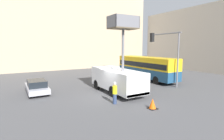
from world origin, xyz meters
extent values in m
plane|color=#4C4C4F|center=(0.00, 0.00, 0.00)|extent=(120.00, 120.00, 0.00)
cube|color=tan|center=(0.00, 26.50, 9.93)|extent=(44.00, 10.00, 19.86)
cube|color=#BCB2A3|center=(28.10, 6.85, 6.19)|extent=(10.00, 28.00, 12.39)
cube|color=white|center=(1.46, 3.30, 1.47)|extent=(2.50, 2.10, 1.99)
cube|color=white|center=(1.46, -0.20, 1.43)|extent=(2.50, 4.90, 1.91)
cube|color=red|center=(1.46, -2.61, 0.62)|extent=(2.45, 0.10, 0.24)
cylinder|color=black|center=(0.36, 3.30, 0.53)|extent=(0.30, 1.05, 1.05)
cylinder|color=black|center=(2.56, 3.30, 0.53)|extent=(0.30, 1.05, 1.05)
cylinder|color=black|center=(0.36, -0.20, 0.53)|extent=(0.30, 1.05, 1.05)
cylinder|color=black|center=(2.56, -0.20, 0.53)|extent=(0.30, 1.05, 1.05)
cylinder|color=slate|center=(1.46, -0.20, 4.34)|extent=(0.24, 0.24, 3.91)
cube|color=brown|center=(1.46, -0.20, 6.35)|extent=(2.56, 1.70, 0.10)
cube|color=slate|center=(0.22, -0.20, 6.92)|extent=(0.08, 1.70, 1.05)
cube|color=slate|center=(2.70, -0.20, 6.92)|extent=(0.08, 1.70, 1.05)
cube|color=slate|center=(1.46, 0.61, 6.92)|extent=(2.56, 0.08, 1.05)
cube|color=slate|center=(1.46, -1.02, 6.92)|extent=(2.56, 0.08, 1.05)
cube|color=navy|center=(8.99, 5.06, 1.07)|extent=(2.43, 10.28, 1.26)
cube|color=yellow|center=(8.99, 5.06, 2.47)|extent=(2.43, 10.28, 1.54)
cube|color=black|center=(8.99, 5.06, 2.24)|extent=(2.45, 9.87, 0.68)
cylinder|color=black|center=(7.93, 8.25, 0.52)|extent=(0.30, 1.03, 1.03)
cylinder|color=black|center=(10.05, 8.25, 0.52)|extent=(0.30, 1.03, 1.03)
cylinder|color=black|center=(7.93, 1.88, 0.52)|extent=(0.30, 1.03, 1.03)
cylinder|color=black|center=(10.05, 1.88, 0.52)|extent=(0.30, 1.03, 1.03)
cylinder|color=slate|center=(8.85, -0.48, 3.19)|extent=(0.18, 0.18, 6.37)
cylinder|color=slate|center=(6.90, -0.40, 6.07)|extent=(0.28, 3.90, 0.13)
cube|color=black|center=(4.95, -0.33, 5.62)|extent=(0.33, 0.33, 0.90)
sphere|color=red|center=(4.95, -0.33, 5.87)|extent=(0.20, 0.20, 0.20)
cylinder|color=navy|center=(-0.53, -2.03, 0.42)|extent=(0.32, 0.32, 0.84)
cylinder|color=yellow|center=(-0.53, -2.03, 1.18)|extent=(0.38, 0.38, 0.67)
sphere|color=tan|center=(-0.53, -2.03, 1.63)|extent=(0.23, 0.23, 0.23)
sphere|color=white|center=(-0.53, -2.03, 1.73)|extent=(0.24, 0.24, 0.24)
cylinder|color=navy|center=(5.05, 2.76, 0.42)|extent=(0.32, 0.32, 0.84)
cylinder|color=yellow|center=(5.05, 2.76, 1.18)|extent=(0.38, 0.38, 0.67)
sphere|color=tan|center=(5.05, 2.76, 1.62)|extent=(0.23, 0.23, 0.23)
sphere|color=white|center=(5.05, 2.76, 1.73)|extent=(0.24, 0.24, 0.24)
cube|color=black|center=(1.36, -4.44, 0.01)|extent=(0.69, 0.69, 0.03)
cone|color=#F25B0F|center=(1.36, -4.44, 0.39)|extent=(0.55, 0.55, 0.78)
cube|color=#A8A8B2|center=(-5.62, 4.89, 0.51)|extent=(1.88, 4.58, 0.48)
cube|color=black|center=(-5.62, 4.66, 1.06)|extent=(1.65, 2.52, 0.62)
cylinder|color=black|center=(-6.44, 6.31, 0.32)|extent=(0.22, 0.64, 0.64)
cylinder|color=black|center=(-4.80, 6.31, 0.32)|extent=(0.22, 0.64, 0.64)
cylinder|color=black|center=(-6.44, 3.47, 0.32)|extent=(0.22, 0.64, 0.64)
cylinder|color=black|center=(-4.80, 3.47, 0.32)|extent=(0.22, 0.64, 0.64)
camera|label=1|loc=(-7.72, -13.94, 4.65)|focal=28.00mm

